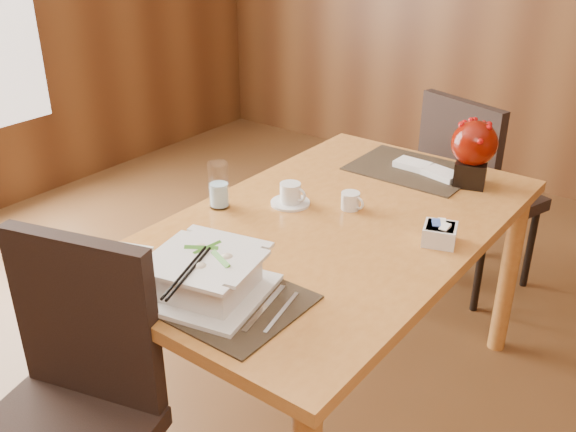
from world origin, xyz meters
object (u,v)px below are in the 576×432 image
Objects in this scene: soup_setting at (208,276)px; berry_decor at (474,149)px; dining_table at (332,247)px; far_chair at (471,185)px; sugar_caddy at (440,234)px; creamer_jug at (350,201)px; water_glass at (219,185)px; near_chair at (66,400)px; bread_plate at (117,257)px; coffee_cup at (290,195)px.

berry_decor is (0.26, 1.11, 0.08)m from soup_setting.
far_chair reaches higher than dining_table.
far_chair is at bearing 105.65° from sugar_caddy.
creamer_jug is (0.02, 0.67, -0.03)m from soup_setting.
berry_decor reaches higher than dining_table.
dining_table is 4.24× the size of soup_setting.
dining_table is 0.43m from water_glass.
soup_setting is 0.48m from near_chair.
dining_table is 0.69m from bread_plate.
soup_setting reaches higher than bread_plate.
near_chair is at bearing -107.06° from berry_decor.
far_chair is (0.28, 1.94, -0.01)m from near_chair.
creamer_jug is 0.53× the size of bread_plate.
berry_decor is 1.28m from bread_plate.
berry_decor is 1.56m from near_chair.
sugar_caddy is at bearing 5.62° from coffee_cup.
berry_decor is at bearing 126.82° from far_chair.
near_chair is at bearing -119.33° from sugar_caddy.
berry_decor is (-0.10, 0.48, 0.11)m from sugar_caddy.
dining_table is 18.37× the size of creamer_jug.
soup_setting is 3.65× the size of sugar_caddy.
near_chair is at bearing -131.13° from soup_setting.
creamer_jug is at bearing 173.29° from sugar_caddy.
far_chair is at bearing 108.81° from berry_decor.
water_glass reaches higher than coffee_cup.
sugar_caddy is at bearing 44.74° from near_chair.
far_chair is at bearing 74.35° from soup_setting.
soup_setting is 2.62× the size of coffee_cup.
coffee_cup reaches higher than bread_plate.
soup_setting is 0.60m from coffee_cup.
soup_setting is at bearing -83.26° from creamer_jug.
soup_setting is at bearing -50.55° from water_glass.
sugar_caddy is 0.10× the size of far_chair.
near_chair is at bearing -93.26° from creamer_jug.
creamer_jug is 1.07m from near_chair.
bread_plate is (-0.36, -0.69, -0.02)m from creamer_jug.
bread_plate is at bearing -106.66° from coffee_cup.
coffee_cup is 0.63m from bread_plate.
water_glass is 0.74m from sugar_caddy.
dining_table is at bearing 75.07° from soup_setting.
dining_table is 1.05m from far_chair.
bread_plate is at bearing 170.69° from soup_setting.
dining_table is 11.10× the size of coffee_cup.
near_chair is (-0.21, -1.02, -0.24)m from creamer_jug.
berry_decor is 0.63m from far_chair.
bread_plate is at bearing -118.12° from berry_decor.
soup_setting is 0.35m from bread_plate.
far_chair is (0.26, 1.02, -0.25)m from coffee_cup.
near_chair is (-0.02, -0.93, -0.25)m from coffee_cup.
coffee_cup reaches higher than dining_table.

